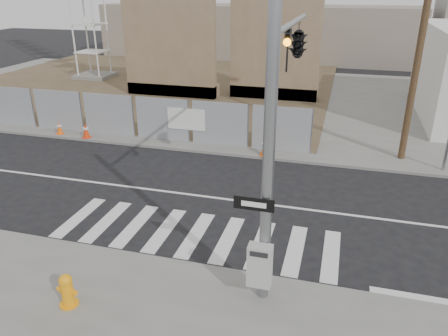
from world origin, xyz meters
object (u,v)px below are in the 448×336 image
(fire_hydrant, at_px, (67,290))
(traffic_cone_c, at_px, (86,131))
(traffic_cone_b, at_px, (59,128))
(signal_pole, at_px, (289,78))
(traffic_cone_d, at_px, (265,147))

(fire_hydrant, distance_m, traffic_cone_c, 12.21)
(fire_hydrant, relative_size, traffic_cone_b, 1.33)
(signal_pole, height_order, traffic_cone_d, signal_pole)
(signal_pole, relative_size, traffic_cone_d, 8.81)
(traffic_cone_b, xyz_separation_m, traffic_cone_d, (10.28, -0.15, 0.08))
(fire_hydrant, height_order, traffic_cone_b, fire_hydrant)
(signal_pole, distance_m, traffic_cone_c, 12.85)
(signal_pole, distance_m, traffic_cone_d, 7.76)
(signal_pole, xyz_separation_m, traffic_cone_b, (-11.93, 6.41, -4.35))
(signal_pole, xyz_separation_m, fire_hydrant, (-4.26, -4.31, -4.25))
(traffic_cone_c, xyz_separation_m, traffic_cone_d, (8.71, 0.00, 0.04))
(traffic_cone_b, distance_m, traffic_cone_d, 10.28)
(fire_hydrant, relative_size, traffic_cone_d, 1.05)
(signal_pole, xyz_separation_m, traffic_cone_c, (-10.36, 6.27, -4.32))
(signal_pole, height_order, fire_hydrant, signal_pole)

